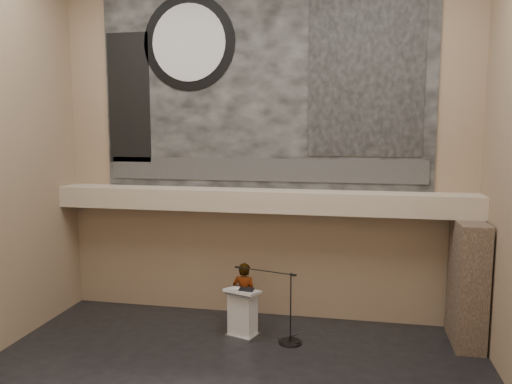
# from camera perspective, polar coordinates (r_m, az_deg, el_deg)

# --- Properties ---
(wall_back) EXTENTS (10.00, 0.02, 8.50)m
(wall_back) POSITION_cam_1_polar(r_m,az_deg,el_deg) (12.12, 0.74, 5.41)
(wall_back) COLOR #90745B
(wall_back) RESTS_ON floor
(wall_front) EXTENTS (10.00, 0.02, 8.50)m
(wall_front) POSITION_cam_1_polar(r_m,az_deg,el_deg) (4.51, -18.07, 1.73)
(wall_front) COLOR #90745B
(wall_front) RESTS_ON floor
(soffit) EXTENTS (10.00, 0.80, 0.50)m
(soffit) POSITION_cam_1_polar(r_m,az_deg,el_deg) (11.85, 0.38, -0.96)
(soffit) COLOR tan
(soffit) RESTS_ON wall_back
(sprinkler_left) EXTENTS (0.04, 0.04, 0.06)m
(sprinkler_left) POSITION_cam_1_polar(r_m,az_deg,el_deg) (12.24, -7.05, -2.07)
(sprinkler_left) COLOR #B2893D
(sprinkler_left) RESTS_ON soffit
(sprinkler_right) EXTENTS (0.04, 0.04, 0.06)m
(sprinkler_right) POSITION_cam_1_polar(r_m,az_deg,el_deg) (11.64, 9.56, -2.60)
(sprinkler_right) COLOR #B2893D
(sprinkler_right) RESTS_ON soffit
(banner) EXTENTS (8.00, 0.05, 5.00)m
(banner) POSITION_cam_1_polar(r_m,az_deg,el_deg) (12.13, 0.72, 12.26)
(banner) COLOR black
(banner) RESTS_ON wall_back
(banner_text_strip) EXTENTS (7.76, 0.02, 0.55)m
(banner_text_strip) POSITION_cam_1_polar(r_m,az_deg,el_deg) (12.09, 0.67, 2.55)
(banner_text_strip) COLOR #2E2E2E
(banner_text_strip) RESTS_ON banner
(banner_clock_rim) EXTENTS (2.30, 0.02, 2.30)m
(banner_clock_rim) POSITION_cam_1_polar(r_m,az_deg,el_deg) (12.66, -7.69, 16.55)
(banner_clock_rim) COLOR black
(banner_clock_rim) RESTS_ON banner
(banner_clock_face) EXTENTS (1.84, 0.02, 1.84)m
(banner_clock_face) POSITION_cam_1_polar(r_m,az_deg,el_deg) (12.65, -7.72, 16.56)
(banner_clock_face) COLOR silver
(banner_clock_face) RESTS_ON banner
(banner_building_print) EXTENTS (2.60, 0.02, 3.60)m
(banner_building_print) POSITION_cam_1_polar(r_m,az_deg,el_deg) (11.90, 12.42, 12.67)
(banner_building_print) COLOR black
(banner_building_print) RESTS_ON banner
(banner_brick_print) EXTENTS (1.10, 0.02, 3.20)m
(banner_brick_print) POSITION_cam_1_polar(r_m,az_deg,el_deg) (13.12, -14.33, 10.36)
(banner_brick_print) COLOR black
(banner_brick_print) RESTS_ON banner
(stone_pier) EXTENTS (0.60, 1.40, 2.70)m
(stone_pier) POSITION_cam_1_polar(r_m,az_deg,el_deg) (11.81, 23.01, -9.54)
(stone_pier) COLOR #403227
(stone_pier) RESTS_ON floor
(lectern) EXTENTS (0.85, 0.72, 1.13)m
(lectern) POSITION_cam_1_polar(r_m,az_deg,el_deg) (11.45, -1.54, -13.68)
(lectern) COLOR silver
(lectern) RESTS_ON floor
(binder) EXTENTS (0.33, 0.26, 0.04)m
(binder) POSITION_cam_1_polar(r_m,az_deg,el_deg) (11.20, -1.13, -11.10)
(binder) COLOR black
(binder) RESTS_ON lectern
(papers) EXTENTS (0.30, 0.34, 0.00)m
(papers) POSITION_cam_1_polar(r_m,az_deg,el_deg) (11.26, -2.38, -11.09)
(papers) COLOR silver
(papers) RESTS_ON lectern
(speaker_person) EXTENTS (0.61, 0.44, 1.58)m
(speaker_person) POSITION_cam_1_polar(r_m,az_deg,el_deg) (11.82, -1.35, -11.78)
(speaker_person) COLOR silver
(speaker_person) RESTS_ON floor
(mic_stand) EXTENTS (1.58, 0.62, 1.57)m
(mic_stand) POSITION_cam_1_polar(r_m,az_deg,el_deg) (11.32, 3.70, -15.60)
(mic_stand) COLOR black
(mic_stand) RESTS_ON floor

